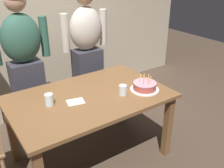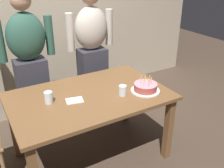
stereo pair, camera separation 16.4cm
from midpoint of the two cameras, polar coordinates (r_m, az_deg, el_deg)
ground_plane at (r=2.88m, az=-2.82°, el=-15.58°), size 10.00×10.00×0.00m
back_wall at (r=3.67m, az=-15.03°, el=15.47°), size 5.20×0.10×2.60m
dining_table at (r=2.50m, az=-3.14°, el=-4.41°), size 1.50×0.96×0.74m
birthday_cake at (r=2.53m, az=9.30°, el=-0.83°), size 0.29×0.29×0.15m
water_glass_near at (r=2.34m, az=-12.04°, el=-2.99°), size 0.08×0.08×0.11m
water_glass_far at (r=2.43m, az=4.32°, el=-1.46°), size 0.08×0.08×0.10m
napkin_stack at (r=2.36m, az=-6.38°, el=-3.70°), size 0.17×0.15×0.01m
person_man_bearded at (r=2.95m, az=-16.33°, el=4.34°), size 0.61×0.27×1.66m
person_woman_cardigan at (r=3.20m, az=-3.00°, el=6.99°), size 0.61×0.27×1.66m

